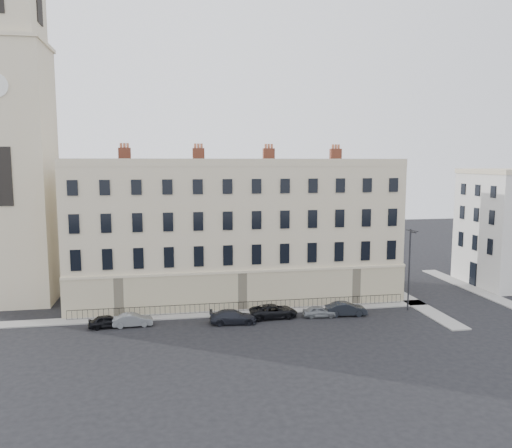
% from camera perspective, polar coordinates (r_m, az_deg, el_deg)
% --- Properties ---
extents(ground, '(160.00, 160.00, 0.00)m').
position_cam_1_polar(ground, '(48.89, 6.62, -11.38)').
color(ground, black).
rests_on(ground, ground).
extents(terrace, '(36.22, 12.22, 17.00)m').
position_cam_1_polar(terrace, '(57.39, -2.44, -0.88)').
color(terrace, beige).
rests_on(terrace, ground).
extents(church_tower, '(8.00, 8.13, 44.00)m').
position_cam_1_polar(church_tower, '(60.71, -26.22, 9.41)').
color(church_tower, beige).
rests_on(church_tower, ground).
extents(adjacent_building, '(10.00, 10.00, 14.00)m').
position_cam_1_polar(adjacent_building, '(70.32, 27.21, -0.59)').
color(adjacent_building, silver).
rests_on(adjacent_building, ground).
extents(pavement_terrace, '(48.00, 2.00, 0.12)m').
position_cam_1_polar(pavement_terrace, '(51.83, -5.84, -10.22)').
color(pavement_terrace, gray).
rests_on(pavement_terrace, ground).
extents(pavement_east_return, '(2.00, 24.00, 0.12)m').
position_cam_1_polar(pavement_east_return, '(60.69, 16.35, -7.89)').
color(pavement_east_return, gray).
rests_on(pavement_east_return, ground).
extents(pavement_adjacent, '(2.00, 20.00, 0.12)m').
position_cam_1_polar(pavement_adjacent, '(67.28, 23.29, -6.71)').
color(pavement_adjacent, gray).
rests_on(pavement_adjacent, ground).
extents(railings, '(35.00, 0.04, 0.96)m').
position_cam_1_polar(railings, '(52.49, -1.47, -9.40)').
color(railings, black).
rests_on(railings, ground).
extents(car_a, '(3.67, 1.94, 1.19)m').
position_cam_1_polar(car_a, '(49.72, -16.61, -10.60)').
color(car_a, black).
rests_on(car_a, ground).
extents(car_b, '(3.78, 1.47, 1.23)m').
position_cam_1_polar(car_b, '(49.43, -13.90, -10.60)').
color(car_b, slate).
rests_on(car_b, ground).
extents(car_c, '(4.69, 2.20, 1.32)m').
position_cam_1_polar(car_c, '(48.84, -2.63, -10.55)').
color(car_c, black).
rests_on(car_c, ground).
extents(car_d, '(4.89, 2.43, 1.33)m').
position_cam_1_polar(car_d, '(50.55, 2.03, -9.92)').
color(car_d, black).
rests_on(car_d, ground).
extents(car_e, '(3.42, 1.59, 1.13)m').
position_cam_1_polar(car_e, '(51.14, 7.23, -9.89)').
color(car_e, gray).
rests_on(car_e, ground).
extents(car_f, '(4.23, 1.77, 1.36)m').
position_cam_1_polar(car_f, '(51.99, 10.24, -9.53)').
color(car_f, black).
rests_on(car_f, ground).
extents(streetlamp, '(0.67, 1.83, 8.65)m').
position_cam_1_polar(streetlamp, '(54.21, 17.14, -4.57)').
color(streetlamp, '#292A2E').
rests_on(streetlamp, ground).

